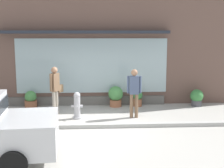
{
  "coord_description": "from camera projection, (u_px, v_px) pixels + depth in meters",
  "views": [
    {
      "loc": [
        0.34,
        -9.71,
        2.95
      ],
      "look_at": [
        0.99,
        1.2,
        1.16
      ],
      "focal_mm": 50.05,
      "sensor_mm": 36.0,
      "label": 1
    }
  ],
  "objects": [
    {
      "name": "potted_plant_window_center",
      "position": [
        197.0,
        97.0,
        12.71
      ],
      "size": [
        0.53,
        0.53,
        0.69
      ],
      "color": "#4C4C51",
      "rests_on": "ground_plane"
    },
    {
      "name": "pedestrian_passerby",
      "position": [
        134.0,
        89.0,
        10.85
      ],
      "size": [
        0.51,
        0.23,
        1.71
      ],
      "rotation": [
        0.0,
        0.0,
        6.21
      ],
      "color": "brown",
      "rests_on": "ground_plane"
    },
    {
      "name": "potted_plant_near_hydrant",
      "position": [
        31.0,
        99.0,
        12.46
      ],
      "size": [
        0.49,
        0.49,
        0.68
      ],
      "color": "#9E6042",
      "rests_on": "ground_plane"
    },
    {
      "name": "storefront",
      "position": [
        85.0,
        41.0,
        12.74
      ],
      "size": [
        14.0,
        0.81,
        5.37
      ],
      "color": "brown",
      "rests_on": "ground_plane"
    },
    {
      "name": "potted_plant_trailing_edge",
      "position": [
        138.0,
        98.0,
        12.66
      ],
      "size": [
        0.4,
        0.4,
        0.67
      ],
      "color": "#9E6042",
      "rests_on": "ground_plane"
    },
    {
      "name": "pedestrian_with_handbag",
      "position": [
        55.0,
        86.0,
        11.34
      ],
      "size": [
        0.44,
        0.6,
        1.75
      ],
      "rotation": [
        0.0,
        0.0,
        1.03
      ],
      "color": "#9E9384",
      "rests_on": "ground_plane"
    },
    {
      "name": "curb_strip",
      "position": [
        83.0,
        126.0,
        9.82
      ],
      "size": [
        14.0,
        0.24,
        0.12
      ],
      "primitive_type": "cube",
      "color": "#B2B2AD",
      "rests_on": "ground_plane"
    },
    {
      "name": "potted_plant_corner_tall",
      "position": [
        116.0,
        96.0,
        12.59
      ],
      "size": [
        0.6,
        0.6,
        0.83
      ],
      "color": "#9E6042",
      "rests_on": "ground_plane"
    },
    {
      "name": "fire_hydrant",
      "position": [
        77.0,
        106.0,
        10.81
      ],
      "size": [
        0.4,
        0.37,
        0.94
      ],
      "color": "#B2B2B7",
      "rests_on": "ground_plane"
    },
    {
      "name": "ground_plane",
      "position": [
        84.0,
        126.0,
        10.03
      ],
      "size": [
        60.0,
        60.0,
        0.0
      ],
      "primitive_type": "plane",
      "color": "#B2AFA8"
    }
  ]
}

